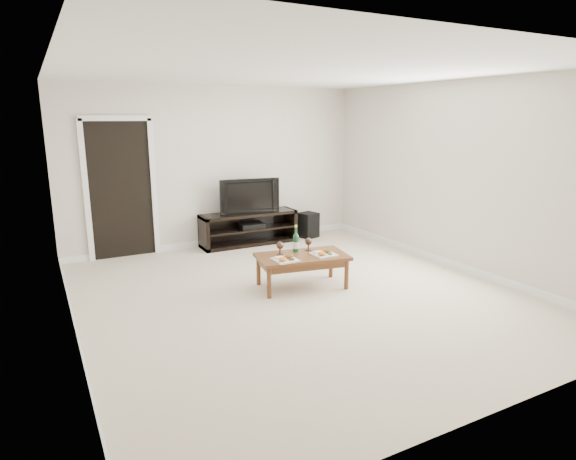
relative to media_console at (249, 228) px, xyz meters
The scene contains 14 objects.
floor 2.55m from the media_console, 99.73° to the right, with size 5.50×5.50×0.00m, color #C0AF9B.
back_wall 1.14m from the media_console, 147.27° to the left, with size 5.00×0.04×2.60m, color beige.
ceiling 3.45m from the media_console, 99.73° to the right, with size 5.00×5.50×0.04m, color white.
doorway 2.13m from the media_console, behind, with size 0.90×0.02×2.05m, color black.
media_console is the anchor object (origin of this frame).
television 0.56m from the media_console, ahead, with size 1.00×0.13×0.58m, color black.
av_receiver 0.07m from the media_console, 12.35° to the right, with size 0.40×0.30×0.08m, color black.
subwoofer 1.14m from the media_console, ahead, with size 0.30×0.30×0.44m, color black.
coffee_table 2.27m from the media_console, 96.41° to the right, with size 1.13×0.61×0.42m, color brown.
plate_left 2.44m from the media_console, 103.09° to the right, with size 0.27×0.27×0.07m, color white.
plate_right 2.39m from the media_console, 90.31° to the right, with size 0.27×0.27×0.07m, color white.
wine_bottle 2.12m from the media_console, 96.77° to the right, with size 0.07×0.07×0.35m, color #103D23.
goblet_left 2.17m from the media_console, 103.06° to the right, with size 0.09×0.09×0.17m, color #3C2A20, non-canonical shape.
goblet_right 2.12m from the media_console, 92.04° to the right, with size 0.09×0.09×0.17m, color #3C2A20, non-canonical shape.
Camera 1 is at (-2.71, -4.78, 2.11)m, focal length 30.00 mm.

